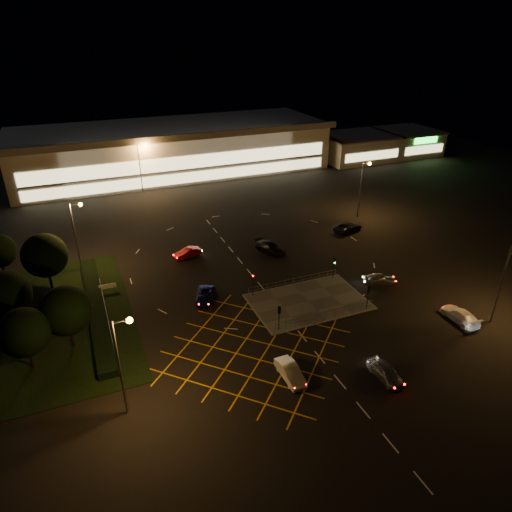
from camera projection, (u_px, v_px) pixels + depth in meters
name	position (u px, v px, depth m)	size (l,w,h in m)	color
ground	(287.00, 297.00, 58.82)	(180.00, 180.00, 0.00)	black
pedestrian_island	(308.00, 302.00, 57.83)	(14.00, 9.00, 0.12)	#4C4944
grass_verge	(53.00, 320.00, 54.21)	(18.00, 30.00, 0.08)	black
hedge	(97.00, 308.00, 55.70)	(2.00, 26.00, 1.00)	black
supermarket	(173.00, 148.00, 107.40)	(72.00, 26.50, 10.50)	beige
retail_unit_a	(356.00, 147.00, 117.44)	(18.80, 14.80, 6.35)	beige
retail_unit_b	(407.00, 141.00, 122.87)	(14.80, 14.80, 6.35)	beige
streetlight_sw	(123.00, 354.00, 38.62)	(1.78, 0.56, 10.03)	slate
streetlight_se	(507.00, 272.00, 51.27)	(1.78, 0.56, 10.03)	slate
streetlight_nw	(77.00, 227.00, 62.64)	(1.78, 0.56, 10.03)	slate
streetlight_ne	(363.00, 182.00, 80.61)	(1.78, 0.56, 10.03)	slate
streetlight_far_left	(142.00, 162.00, 92.09)	(1.78, 0.56, 10.03)	slate
streetlight_far_right	(311.00, 143.00, 107.35)	(1.78, 0.56, 10.03)	slate
signal_sw	(279.00, 313.00, 51.45)	(0.28, 0.30, 3.15)	black
signal_se	(368.00, 292.00, 55.53)	(0.28, 0.30, 3.15)	black
signal_nw	(253.00, 280.00, 58.02)	(0.28, 0.30, 3.15)	black
signal_ne	(334.00, 264.00, 62.11)	(0.28, 0.30, 3.15)	black
tree_a	(24.00, 332.00, 45.00)	(5.04, 5.04, 6.86)	black
tree_b	(6.00, 294.00, 50.76)	(5.40, 5.40, 7.35)	black
tree_c	(45.00, 255.00, 58.56)	(5.76, 5.76, 7.84)	black
tree_e	(66.00, 311.00, 47.86)	(5.40, 5.40, 7.35)	black
car_near_silver	(386.00, 372.00, 45.12)	(1.79, 4.45, 1.52)	#999BA0
car_queue_white	(290.00, 372.00, 45.14)	(1.57, 4.50, 1.48)	white
car_left_blue	(205.00, 296.00, 58.02)	(2.15, 4.67, 1.30)	#0D0E51
car_far_dkgrey	(270.00, 248.00, 70.20)	(2.15, 5.28, 1.53)	black
car_right_silver	(379.00, 279.00, 61.70)	(1.67, 4.16, 1.42)	#B5B7BD
car_circ_red	(188.00, 253.00, 68.76)	(1.46, 4.20, 1.38)	#9E0D0B
car_east_grey	(348.00, 227.00, 77.39)	(2.45, 5.32, 1.48)	black
car_approach_white	(460.00, 315.00, 53.94)	(2.09, 5.14, 1.49)	white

